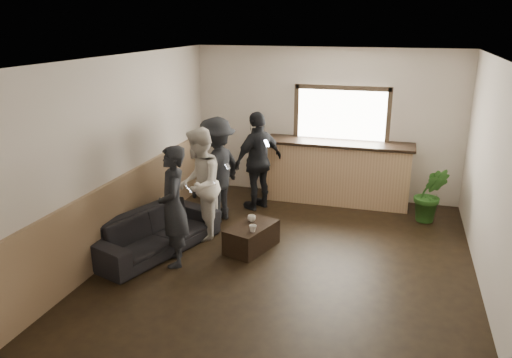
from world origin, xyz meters
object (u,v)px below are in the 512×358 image
(cup_b, at_px, (253,228))
(person_d, at_px, (258,161))
(cup_a, at_px, (252,218))
(potted_plant, at_px, (431,195))
(person_a, at_px, (173,207))
(bar_counter, at_px, (337,168))
(coffee_table, at_px, (252,237))
(person_b, at_px, (199,184))
(sofa, at_px, (155,232))
(person_c, at_px, (216,170))

(cup_b, height_order, person_d, person_d)
(cup_a, bearing_deg, potted_plant, 33.18)
(potted_plant, bearing_deg, person_a, -143.19)
(bar_counter, height_order, cup_b, bar_counter)
(potted_plant, bearing_deg, coffee_table, -144.09)
(bar_counter, distance_m, coffee_table, 2.63)
(bar_counter, height_order, person_b, bar_counter)
(potted_plant, bearing_deg, bar_counter, 160.84)
(sofa, relative_size, person_a, 1.20)
(sofa, height_order, cup_b, sofa)
(person_b, height_order, person_c, person_c)
(bar_counter, distance_m, person_d, 1.52)
(coffee_table, xyz_separation_m, cup_b, (0.08, -0.21, 0.24))
(cup_b, bearing_deg, person_a, -151.90)
(cup_a, relative_size, person_c, 0.07)
(bar_counter, bearing_deg, cup_b, -107.80)
(bar_counter, bearing_deg, person_b, -129.05)
(person_c, bearing_deg, bar_counter, 144.67)
(bar_counter, relative_size, person_d, 1.53)
(person_b, bearing_deg, cup_b, 55.57)
(bar_counter, xyz_separation_m, person_b, (-1.81, -2.24, 0.23))
(bar_counter, relative_size, person_a, 1.60)
(bar_counter, height_order, person_d, bar_counter)
(bar_counter, xyz_separation_m, sofa, (-2.26, -2.86, -0.34))
(bar_counter, distance_m, person_c, 2.37)
(potted_plant, relative_size, person_c, 0.55)
(sofa, distance_m, cup_b, 1.44)
(sofa, relative_size, person_d, 1.15)
(sofa, height_order, coffee_table, sofa)
(person_a, bearing_deg, bar_counter, 123.10)
(bar_counter, distance_m, sofa, 3.67)
(potted_plant, relative_size, person_a, 0.57)
(sofa, relative_size, potted_plant, 2.11)
(cup_a, relative_size, person_d, 0.07)
(coffee_table, distance_m, cup_a, 0.28)
(cup_a, height_order, cup_b, cup_b)
(bar_counter, distance_m, cup_a, 2.48)
(coffee_table, bearing_deg, cup_a, 106.96)
(potted_plant, bearing_deg, cup_a, -146.82)
(person_c, relative_size, person_d, 1.00)
(cup_b, distance_m, person_c, 1.56)
(cup_b, distance_m, person_b, 1.14)
(person_a, bearing_deg, cup_a, 109.17)
(bar_counter, xyz_separation_m, potted_plant, (1.63, -0.57, -0.16))
(bar_counter, bearing_deg, coffee_table, -110.91)
(person_b, bearing_deg, coffee_table, 65.99)
(potted_plant, height_order, person_b, person_b)
(person_b, bearing_deg, sofa, -48.03)
(cup_b, bearing_deg, person_b, 157.90)
(person_c, bearing_deg, person_d, 161.12)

